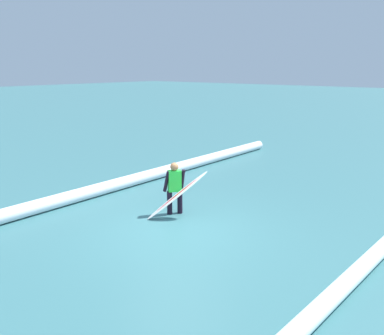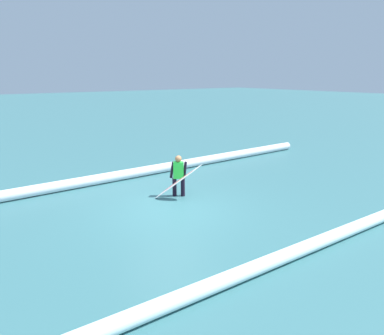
% 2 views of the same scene
% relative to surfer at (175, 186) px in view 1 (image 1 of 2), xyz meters
% --- Properties ---
extents(ground_plane, '(147.63, 147.63, 0.00)m').
position_rel_surfer_xyz_m(ground_plane, '(0.87, 0.79, -0.78)').
color(ground_plane, '#34686D').
extents(surfer, '(0.44, 0.46, 1.41)m').
position_rel_surfer_xyz_m(surfer, '(0.00, 0.00, 0.00)').
color(surfer, black).
rests_on(surfer, ground_plane).
extents(surfboard, '(1.42, 1.26, 1.25)m').
position_rel_surfer_xyz_m(surfboard, '(0.19, 0.25, -0.17)').
color(surfboard, white).
rests_on(surfboard, ground_plane).
extents(wave_crest_foreground, '(15.52, 0.66, 0.38)m').
position_rel_surfer_xyz_m(wave_crest_foreground, '(-1.30, -2.80, -0.59)').
color(wave_crest_foreground, white).
rests_on(wave_crest_foreground, ground_plane).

